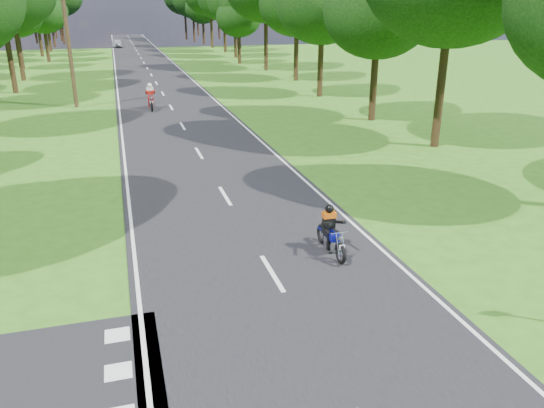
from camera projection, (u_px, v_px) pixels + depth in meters
name	position (u px, v px, depth m)	size (l,w,h in m)	color
ground	(297.00, 315.00, 11.59)	(160.00, 160.00, 0.00)	#336116
main_road	(147.00, 68.00, 56.53)	(7.00, 140.00, 0.02)	black
road_markings	(147.00, 70.00, 54.80)	(7.40, 140.00, 0.01)	silver
telegraph_pole	(69.00, 43.00, 33.76)	(1.20, 0.26, 8.00)	#382616
rider_near_blue	(331.00, 230.00, 14.25)	(0.54, 1.61, 1.34)	#0C108A
rider_far_red	(151.00, 97.00, 33.97)	(0.66, 1.99, 1.66)	maroon
distant_car	(117.00, 43.00, 83.58)	(1.52, 3.78, 1.29)	silver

